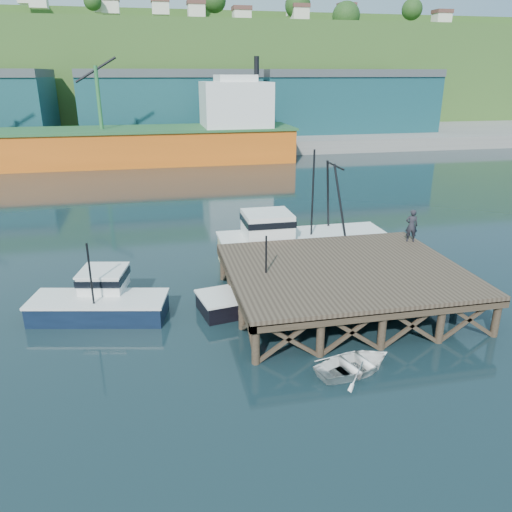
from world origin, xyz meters
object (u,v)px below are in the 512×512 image
object	(u,v)px
trawler	(300,241)
boat_navy	(100,300)
boat_black	(259,291)
dinghy	(355,364)
dockworker	(412,226)

from	to	relation	value
trawler	boat_navy	bearing A→B (deg)	-157.00
boat_black	dinghy	distance (m)	7.60
dockworker	boat_black	bearing A→B (deg)	30.10
boat_navy	dinghy	size ratio (longest dim) A/B	2.04
dinghy	boat_navy	bearing A→B (deg)	39.39
boat_navy	trawler	bearing A→B (deg)	35.04
trawler	dockworker	xyz separation A→B (m)	(5.83, -3.31, 1.61)
boat_navy	dockworker	xyz separation A→B (m)	(17.85, 1.86, 2.26)
dinghy	dockworker	xyz separation A→B (m)	(7.24, 9.36, 2.75)
boat_navy	boat_black	distance (m)	8.13
boat_navy	boat_black	size ratio (longest dim) A/B	1.02
boat_navy	trawler	xyz separation A→B (m)	(12.02, 5.17, 0.65)
boat_black	dockworker	xyz separation A→B (m)	(9.73, 2.18, 2.36)
dockworker	boat_navy	bearing A→B (deg)	23.39
dockworker	dinghy	bearing A→B (deg)	69.71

